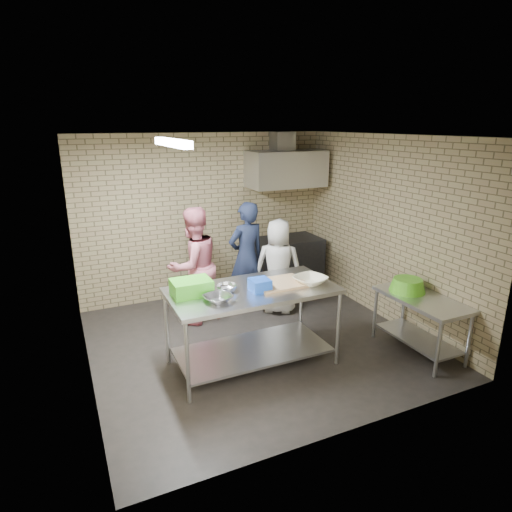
{
  "coord_description": "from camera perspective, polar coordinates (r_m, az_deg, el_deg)",
  "views": [
    {
      "loc": [
        -2.22,
        -4.85,
        2.86
      ],
      "look_at": [
        0.1,
        0.2,
        1.15
      ],
      "focal_mm": 30.69,
      "sensor_mm": 36.0,
      "label": 1
    }
  ],
  "objects": [
    {
      "name": "right_wall",
      "position": [
        6.66,
        16.6,
        3.3
      ],
      "size": [
        0.06,
        4.0,
        2.7
      ],
      "primitive_type": "cube",
      "color": "#9D8E62",
      "rests_on": "ground"
    },
    {
      "name": "range_hood",
      "position": [
        7.49,
        3.97,
        11.25
      ],
      "size": [
        1.3,
        0.6,
        0.6
      ],
      "primitive_type": "cube",
      "color": "silver",
      "rests_on": "back_wall"
    },
    {
      "name": "side_counter",
      "position": [
        6.03,
        20.49,
        -8.38
      ],
      "size": [
        0.6,
        1.2,
        0.75
      ],
      "primitive_type": "cube",
      "color": "silver",
      "rests_on": "floor"
    },
    {
      "name": "bottle_red",
      "position": [
        7.69,
        3.6,
        10.88
      ],
      "size": [
        0.07,
        0.07,
        0.18
      ],
      "primitive_type": "cylinder",
      "color": "#B22619",
      "rests_on": "wall_shelf"
    },
    {
      "name": "back_wall",
      "position": [
        7.35,
        -6.61,
        5.14
      ],
      "size": [
        4.2,
        0.06,
        2.7
      ],
      "primitive_type": "cube",
      "color": "#9D8E62",
      "rests_on": "ground"
    },
    {
      "name": "woman_white",
      "position": [
        6.7,
        2.92,
        -1.37
      ],
      "size": [
        0.86,
        0.78,
        1.48
      ],
      "primitive_type": "imported",
      "rotation": [
        0.0,
        0.0,
        2.58
      ],
      "color": "silver",
      "rests_on": "floor"
    },
    {
      "name": "stove",
      "position": [
        7.79,
        3.9,
        -0.95
      ],
      "size": [
        1.2,
        0.7,
        0.9
      ],
      "primitive_type": "cube",
      "color": "black",
      "rests_on": "floor"
    },
    {
      "name": "fluorescent_fixture",
      "position": [
        5.0,
        -10.89,
        14.31
      ],
      "size": [
        0.1,
        1.25,
        0.08
      ],
      "primitive_type": "cube",
      "color": "white",
      "rests_on": "ceiling"
    },
    {
      "name": "green_crate",
      "position": [
        4.99,
        -8.43,
        -4.05
      ],
      "size": [
        0.44,
        0.33,
        0.18
      ],
      "primitive_type": "cube",
      "color": "green",
      "rests_on": "prep_table"
    },
    {
      "name": "mixing_bowl_a",
      "position": [
        4.78,
        -4.99,
        -5.54
      ],
      "size": [
        0.38,
        0.38,
        0.08
      ],
      "primitive_type": "imported",
      "rotation": [
        0.0,
        0.0,
        0.29
      ],
      "color": "#A8A9AF",
      "rests_on": "prep_table"
    },
    {
      "name": "wall_shelf",
      "position": [
        7.82,
        5.23,
        10.14
      ],
      "size": [
        0.8,
        0.2,
        0.04
      ],
      "primitive_type": "cube",
      "color": "#3F2B19",
      "rests_on": "back_wall"
    },
    {
      "name": "green_basin",
      "position": [
        6.0,
        19.14,
        -3.58
      ],
      "size": [
        0.46,
        0.46,
        0.17
      ],
      "primitive_type": null,
      "color": "#59C626",
      "rests_on": "side_counter"
    },
    {
      "name": "left_wall",
      "position": [
        5.08,
        -22.18,
        -1.49
      ],
      "size": [
        0.06,
        4.0,
        2.7
      ],
      "primitive_type": "cube",
      "color": "#9D8E62",
      "rests_on": "ground"
    },
    {
      "name": "blue_tub",
      "position": [
        5.05,
        0.5,
        -3.81
      ],
      "size": [
        0.22,
        0.22,
        0.14
      ],
      "primitive_type": "cube",
      "color": "blue",
      "rests_on": "prep_table"
    },
    {
      "name": "man_navy",
      "position": [
        6.77,
        -1.24,
        -0.09
      ],
      "size": [
        0.69,
        0.51,
        1.72
      ],
      "primitive_type": "imported",
      "rotation": [
        0.0,
        0.0,
        3.31
      ],
      "color": "black",
      "rests_on": "floor"
    },
    {
      "name": "ceramic_bowl",
      "position": [
        5.31,
        7.1,
        -3.16
      ],
      "size": [
        0.47,
        0.47,
        0.09
      ],
      "primitive_type": "imported",
      "rotation": [
        0.0,
        0.0,
        0.29
      ],
      "color": "beige",
      "rests_on": "prep_table"
    },
    {
      "name": "bottle_green",
      "position": [
        7.89,
        6.21,
        10.86
      ],
      "size": [
        0.06,
        0.06,
        0.15
      ],
      "primitive_type": "cylinder",
      "color": "green",
      "rests_on": "wall_shelf"
    },
    {
      "name": "mixing_bowl_b",
      "position": [
        5.06,
        -3.82,
        -4.2
      ],
      "size": [
        0.29,
        0.29,
        0.07
      ],
      "primitive_type": "imported",
      "rotation": [
        0.0,
        0.0,
        0.29
      ],
      "color": "silver",
      "rests_on": "prep_table"
    },
    {
      "name": "hood_duct",
      "position": [
        7.59,
        3.48,
        14.74
      ],
      "size": [
        0.35,
        0.3,
        0.3
      ],
      "primitive_type": "cube",
      "color": "#A5A8AD",
      "rests_on": "back_wall"
    },
    {
      "name": "floor",
      "position": [
        6.05,
        -0.07,
        -11.11
      ],
      "size": [
        4.2,
        4.2,
        0.0
      ],
      "primitive_type": "plane",
      "color": "black",
      "rests_on": "ground"
    },
    {
      "name": "prep_table",
      "position": [
        5.34,
        -0.47,
        -9.2
      ],
      "size": [
        1.97,
        0.99,
        0.99
      ],
      "primitive_type": "cube",
      "color": "#B6B8BD",
      "rests_on": "floor"
    },
    {
      "name": "cutting_board",
      "position": [
        5.26,
        3.09,
        -3.59
      ],
      "size": [
        0.6,
        0.46,
        0.03
      ],
      "primitive_type": "cube",
      "color": "tan",
      "rests_on": "prep_table"
    },
    {
      "name": "front_wall",
      "position": [
        3.91,
        12.3,
        -5.99
      ],
      "size": [
        4.2,
        0.06,
        2.7
      ],
      "primitive_type": "cube",
      "color": "#9D8E62",
      "rests_on": "ground"
    },
    {
      "name": "ceiling",
      "position": [
        5.33,
        -0.08,
        15.4
      ],
      "size": [
        4.2,
        4.2,
        0.0
      ],
      "primitive_type": "plane",
      "rotation": [
        3.14,
        0.0,
        0.0
      ],
      "color": "black",
      "rests_on": "ground"
    },
    {
      "name": "woman_pink",
      "position": [
        6.38,
        -8.12,
        -1.31
      ],
      "size": [
        1.0,
        0.89,
        1.72
      ],
      "primitive_type": "imported",
      "rotation": [
        0.0,
        0.0,
        3.47
      ],
      "color": "#CF6D7E",
      "rests_on": "floor"
    }
  ]
}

